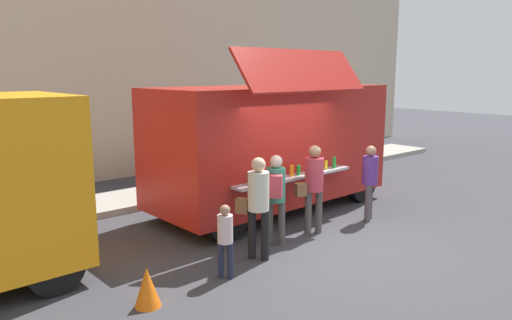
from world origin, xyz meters
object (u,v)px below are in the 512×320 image
object	(u,v)px
trash_bin	(312,156)
customer_rear_waiting	(258,200)
child_near_queue	(225,235)
customer_front_ordering	(313,182)
food_truck_main	(272,143)
customer_mid_with_backpack	(276,191)
customer_extra_browsing	(370,176)
traffic_cone_orange	(147,287)

from	to	relation	value
trash_bin	customer_rear_waiting	size ratio (longest dim) A/B	0.55
customer_rear_waiting	trash_bin	bearing A→B (deg)	5.00
customer_rear_waiting	child_near_queue	size ratio (longest dim) A/B	1.50
customer_front_ordering	child_near_queue	world-z (taller)	customer_front_ordering
child_near_queue	food_truck_main	bearing A→B (deg)	-0.29
customer_mid_with_backpack	customer_extra_browsing	distance (m)	2.53
food_truck_main	trash_bin	distance (m)	4.69
customer_mid_with_backpack	customer_rear_waiting	distance (m)	0.74
customer_rear_waiting	food_truck_main	bearing A→B (deg)	12.28
food_truck_main	trash_bin	world-z (taller)	food_truck_main
food_truck_main	child_near_queue	bearing A→B (deg)	-144.34
trash_bin	customer_mid_with_backpack	xyz separation A→B (m)	(-5.47, -4.09, 0.54)
traffic_cone_orange	trash_bin	distance (m)	9.58
food_truck_main	customer_mid_with_backpack	xyz separation A→B (m)	(-1.54, -1.76, -0.52)
child_near_queue	customer_rear_waiting	bearing A→B (deg)	-20.79
customer_mid_with_backpack	child_near_queue	bearing A→B (deg)	159.32
customer_front_ordering	customer_mid_with_backpack	xyz separation A→B (m)	(-0.99, 0.01, -0.02)
trash_bin	customer_front_ordering	xyz separation A→B (m)	(-4.49, -4.10, 0.56)
traffic_cone_orange	child_near_queue	world-z (taller)	child_near_queue
trash_bin	child_near_queue	world-z (taller)	child_near_queue
customer_front_ordering	customer_extra_browsing	size ratio (longest dim) A/B	1.09
customer_mid_with_backpack	food_truck_main	bearing A→B (deg)	9.01
traffic_cone_orange	food_truck_main	bearing A→B (deg)	27.67
customer_mid_with_backpack	customer_rear_waiting	size ratio (longest dim) A/B	0.95
traffic_cone_orange	trash_bin	xyz separation A→B (m)	(8.37, 4.65, 0.20)
customer_extra_browsing	child_near_queue	distance (m)	4.09
food_truck_main	customer_rear_waiting	bearing A→B (deg)	-138.32
food_truck_main	customer_extra_browsing	xyz separation A→B (m)	(0.97, -1.98, -0.58)
child_near_queue	customer_extra_browsing	bearing A→B (deg)	-32.43
trash_bin	customer_mid_with_backpack	bearing A→B (deg)	-143.26
customer_rear_waiting	child_near_queue	world-z (taller)	customer_rear_waiting
customer_front_ordering	customer_mid_with_backpack	size ratio (longest dim) A/B	1.05
food_truck_main	customer_extra_browsing	bearing A→B (deg)	-64.83
food_truck_main	trash_bin	xyz separation A→B (m)	(3.93, 2.32, -1.06)
customer_rear_waiting	child_near_queue	bearing A→B (deg)	165.76
traffic_cone_orange	child_near_queue	distance (m)	1.41
customer_front_ordering	customer_extra_browsing	xyz separation A→B (m)	(1.53, -0.21, -0.07)
food_truck_main	child_near_queue	xyz separation A→B (m)	(-3.10, -2.30, -0.84)
customer_front_ordering	child_near_queue	xyz separation A→B (m)	(-2.54, -0.53, -0.34)
food_truck_main	trash_bin	size ratio (longest dim) A/B	5.90
traffic_cone_orange	customer_front_ordering	distance (m)	4.00
customer_mid_with_backpack	customer_rear_waiting	bearing A→B (deg)	162.99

